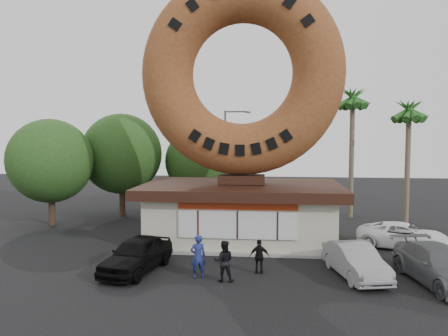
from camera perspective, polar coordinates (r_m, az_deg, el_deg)
ground at (r=19.67m, az=1.07°, el=-13.62°), size 90.00×90.00×0.00m
donut_shop at (r=25.05m, az=2.31°, el=-5.54°), size 11.20×7.20×3.80m
giant_donut at (r=24.93m, az=2.36°, el=12.22°), size 11.36×2.90×11.36m
tree_west at (r=33.58m, az=-13.24°, el=1.80°), size 6.00×6.00×7.65m
tree_mid at (r=34.17m, az=-3.36°, el=0.91°), size 5.20×5.20×6.63m
tree_far at (r=31.33m, az=-21.72°, el=0.86°), size 5.60×5.60×7.14m
palm_near at (r=33.24m, az=16.47°, el=8.22°), size 2.60×2.60×9.75m
palm_far at (r=32.54m, az=23.02°, el=6.50°), size 2.60×2.60×8.75m
street_lamp at (r=34.85m, az=0.39°, el=1.75°), size 2.11×0.20×8.00m
person_left at (r=18.90m, az=-3.43°, el=-11.44°), size 0.80×0.69×1.86m
person_center at (r=18.46m, az=-0.01°, el=-12.05°), size 0.88×0.71×1.71m
person_right at (r=19.52m, az=4.66°, el=-11.45°), size 0.91×0.42×1.51m
car_black at (r=20.14m, az=-11.33°, el=-10.99°), size 2.67×4.79×1.54m
car_silver at (r=19.85m, az=16.78°, el=-11.52°), size 2.44×4.51×1.41m
car_grey at (r=20.18m, az=26.39°, el=-11.36°), size 3.09×5.56×1.52m
car_white at (r=25.51m, az=22.52°, el=-8.18°), size 5.35×3.77×1.36m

